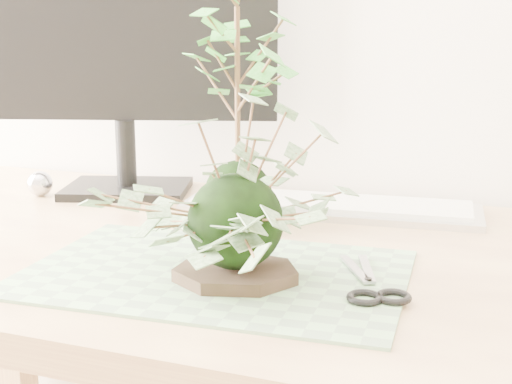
# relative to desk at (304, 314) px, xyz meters

# --- Properties ---
(desk) EXTENTS (1.60, 0.70, 0.74)m
(desk) POSITION_rel_desk_xyz_m (0.00, 0.00, 0.00)
(desk) COLOR tan
(desk) RESTS_ON ground_plane
(cutting_mat) EXTENTS (0.48, 0.33, 0.00)m
(cutting_mat) POSITION_rel_desk_xyz_m (-0.08, -0.12, 0.09)
(cutting_mat) COLOR slate
(cutting_mat) RESTS_ON desk
(stone_dish) EXTENTS (0.19, 0.19, 0.01)m
(stone_dish) POSITION_rel_desk_xyz_m (-0.04, -0.14, 0.10)
(stone_dish) COLOR black
(stone_dish) RESTS_ON cutting_mat
(ivy_kokedama) EXTENTS (0.39, 0.39, 0.22)m
(ivy_kokedama) POSITION_rel_desk_xyz_m (-0.04, -0.14, 0.22)
(ivy_kokedama) COLOR black
(ivy_kokedama) RESTS_ON stone_dish
(maple_kokedama) EXTENTS (0.27, 0.27, 0.42)m
(maple_kokedama) POSITION_rel_desk_xyz_m (-0.13, 0.08, 0.39)
(maple_kokedama) COLOR black
(maple_kokedama) RESTS_ON desk
(keyboard) EXTENTS (0.49, 0.19, 0.02)m
(keyboard) POSITION_rel_desk_xyz_m (-0.02, 0.22, 0.10)
(keyboard) COLOR #BBBBBB
(keyboard) RESTS_ON desk
(monitor) EXTENTS (0.53, 0.22, 0.48)m
(monitor) POSITION_rel_desk_xyz_m (-0.40, 0.23, 0.36)
(monitor) COLOR black
(monitor) RESTS_ON desk
(foil_ball) EXTENTS (0.04, 0.04, 0.04)m
(foil_ball) POSITION_rel_desk_xyz_m (-0.54, 0.15, 0.11)
(foil_ball) COLOR silver
(foil_ball) RESTS_ON desk
(scissors) EXTENTS (0.09, 0.17, 0.01)m
(scissors) POSITION_rel_desk_xyz_m (0.11, -0.13, 0.10)
(scissors) COLOR gray
(scissors) RESTS_ON cutting_mat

